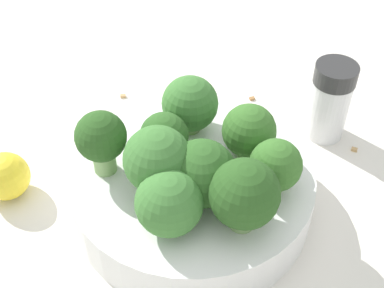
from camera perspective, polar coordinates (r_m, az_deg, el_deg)
The scene contains 17 objects.
ground_plane at distance 0.48m, azimuth 0.00°, elevation -6.58°, with size 3.00×3.00×0.00m, color silver.
bowl at distance 0.46m, azimuth 0.00°, elevation -4.86°, with size 0.21×0.21×0.04m, color white.
broccoli_floret_0 at distance 0.43m, azimuth -9.67°, elevation 0.52°, with size 0.04×0.04×0.06m.
broccoli_floret_1 at distance 0.44m, azimuth -2.99°, elevation 0.71°, with size 0.04×0.04×0.05m.
broccoli_floret_2 at distance 0.41m, azimuth 0.77°, elevation -3.28°, with size 0.05×0.05×0.06m.
broccoli_floret_3 at distance 0.45m, azimuth 6.10°, elevation 1.32°, with size 0.05×0.05×0.05m.
broccoli_floret_4 at distance 0.47m, azimuth -0.21°, elevation 4.23°, with size 0.05×0.05×0.05m.
broccoli_floret_5 at distance 0.39m, azimuth 5.59°, elevation -5.45°, with size 0.05×0.05×0.06m.
broccoli_floret_6 at distance 0.42m, azimuth 8.90°, elevation -2.35°, with size 0.04×0.04×0.05m.
broccoli_floret_7 at distance 0.40m, azimuth -3.69°, elevation -1.86°, with size 0.05×0.05×0.06m.
broccoli_floret_8 at distance 0.39m, azimuth -2.45°, elevation -6.37°, with size 0.05×0.05×0.05m.
pepper_shaker at distance 0.54m, azimuth 14.50°, elevation 4.50°, with size 0.04×0.04×0.08m.
lemon_wedge at distance 0.50m, azimuth -19.29°, elevation -3.26°, with size 0.04×0.04×0.04m, color yellow.
almond_crumb_0 at distance 0.56m, azimuth 1.41°, elevation 2.94°, with size 0.01×0.01×0.01m, color tan.
almond_crumb_1 at distance 0.59m, azimuth 6.43°, elevation 4.95°, with size 0.01×0.00×0.01m, color olive.
almond_crumb_2 at distance 0.55m, azimuth 16.95°, elevation -0.46°, with size 0.01×0.00×0.01m, color tan.
almond_crumb_3 at distance 0.59m, azimuth -7.37°, elevation 5.20°, with size 0.01×0.00×0.01m, color tan.
Camera 1 is at (0.30, -0.08, 0.37)m, focal length 50.00 mm.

